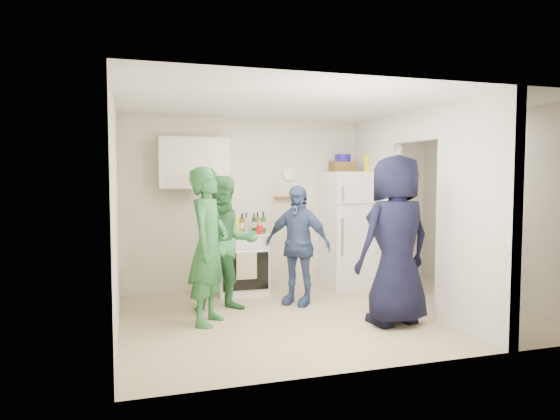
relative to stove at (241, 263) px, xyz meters
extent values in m
plane|color=#C6B58B|center=(0.76, -1.37, -0.43)|extent=(4.80, 4.80, 0.00)
plane|color=silver|center=(0.76, 0.33, 0.82)|extent=(4.80, 0.00, 4.80)
plane|color=silver|center=(0.76, -3.07, 0.82)|extent=(4.80, 0.00, 4.80)
plane|color=silver|center=(-1.64, -1.37, 0.82)|extent=(0.00, 3.40, 3.40)
plane|color=silver|center=(3.16, -1.37, 0.82)|extent=(0.00, 3.40, 3.40)
plane|color=white|center=(0.76, -1.37, 2.07)|extent=(4.80, 4.80, 0.00)
cube|color=silver|center=(1.96, -0.27, 0.82)|extent=(0.12, 1.20, 2.50)
cube|color=silver|center=(1.96, -2.47, 0.82)|extent=(0.12, 1.20, 2.50)
cube|color=silver|center=(1.96, -1.37, 1.87)|extent=(0.12, 1.00, 0.40)
cube|color=white|center=(0.00, 0.00, 0.00)|extent=(0.73, 0.60, 0.86)
cube|color=silver|center=(-0.64, 0.15, 1.42)|extent=(0.95, 0.34, 0.70)
cube|color=white|center=(1.66, -0.03, 0.43)|extent=(0.71, 0.69, 1.73)
cube|color=brown|center=(1.56, 0.02, 1.37)|extent=(0.35, 0.25, 0.15)
cylinder|color=navy|center=(1.56, 0.02, 1.50)|extent=(0.24, 0.24, 0.11)
cylinder|color=yellow|center=(1.88, -0.13, 1.42)|extent=(0.09, 0.09, 0.25)
cylinder|color=white|center=(0.81, 0.31, 1.27)|extent=(0.22, 0.02, 0.22)
cube|color=olive|center=(0.76, 0.28, 0.92)|extent=(0.35, 0.08, 0.03)
cube|color=black|center=(3.14, -1.17, 1.22)|extent=(0.03, 0.70, 0.80)
cube|color=white|center=(3.12, -1.17, 1.22)|extent=(0.04, 0.76, 0.86)
cube|color=white|center=(3.10, -1.17, 1.57)|extent=(0.04, 0.82, 0.18)
cylinder|color=yellow|center=(-0.12, -0.22, 0.56)|extent=(0.09, 0.09, 0.25)
cylinder|color=red|center=(0.22, -0.20, 0.49)|extent=(0.09, 0.09, 0.12)
imported|color=#2B6D3B|center=(-0.66, -1.30, 0.45)|extent=(0.69, 0.77, 1.77)
imported|color=#367C46|center=(-0.37, -0.83, 0.40)|extent=(0.83, 0.66, 1.67)
imported|color=#3B4D81|center=(0.58, -0.76, 0.34)|extent=(0.92, 0.90, 1.55)
imported|color=black|center=(1.34, -1.93, 0.52)|extent=(1.02, 0.76, 1.91)
imported|color=black|center=(2.78, -1.22, 0.47)|extent=(1.05, 1.33, 1.81)
cylinder|color=brown|center=(-0.28, 0.11, 0.58)|extent=(0.08, 0.08, 0.30)
cylinder|color=#164228|center=(-0.17, -0.09, 0.57)|extent=(0.08, 0.08, 0.27)
cylinder|color=silver|center=(-0.07, 0.14, 0.58)|extent=(0.07, 0.07, 0.31)
cylinder|color=brown|center=(0.00, -0.04, 0.57)|extent=(0.06, 0.06, 0.28)
cylinder|color=#AFB8C2|center=(0.12, 0.18, 0.57)|extent=(0.08, 0.08, 0.28)
cylinder|color=#1B3D16|center=(0.20, 0.02, 0.57)|extent=(0.07, 0.07, 0.28)
cylinder|color=olive|center=(0.28, 0.14, 0.57)|extent=(0.07, 0.07, 0.28)
cylinder|color=silver|center=(-0.30, -0.10, 0.57)|extent=(0.06, 0.06, 0.28)
cylinder|color=maroon|center=(0.05, 0.11, 0.57)|extent=(0.06, 0.06, 0.28)
cylinder|color=#1E5927|center=(0.30, -0.11, 0.59)|extent=(0.08, 0.08, 0.31)
cylinder|color=maroon|center=(-0.21, 0.02, 0.56)|extent=(0.07, 0.07, 0.25)
camera|label=1|loc=(-1.51, -6.85, 1.24)|focal=32.00mm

